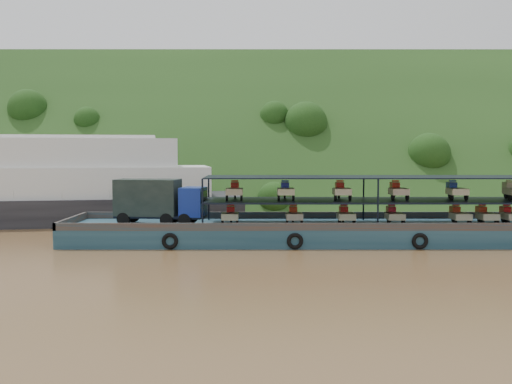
{
  "coord_description": "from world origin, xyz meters",
  "views": [
    {
      "loc": [
        -2.05,
        -40.24,
        6.22
      ],
      "look_at": [
        -2.0,
        3.0,
        3.2
      ],
      "focal_mm": 40.0,
      "sensor_mm": 36.0,
      "label": 1
    }
  ],
  "objects": [
    {
      "name": "hillside",
      "position": [
        0.0,
        36.0,
        0.0
      ],
      "size": [
        140.0,
        39.6,
        39.6
      ],
      "primitive_type": "cube",
      "rotation": [
        0.79,
        0.0,
        0.0
      ],
      "color": "#1B3613",
      "rests_on": "ground"
    },
    {
      "name": "passenger_ferry",
      "position": [
        -22.44,
        10.07,
        3.33
      ],
      "size": [
        39.04,
        15.62,
        7.69
      ],
      "rotation": [
        0.0,
        0.0,
        0.17
      ],
      "color": "black",
      "rests_on": "ground"
    },
    {
      "name": "cargo_barge",
      "position": [
        1.87,
        -0.64,
        1.09
      ],
      "size": [
        35.0,
        7.18,
        4.54
      ],
      "color": "#123241",
      "rests_on": "ground"
    },
    {
      "name": "ground",
      "position": [
        0.0,
        0.0,
        0.0
      ],
      "size": [
        160.0,
        160.0,
        0.0
      ],
      "primitive_type": "plane",
      "color": "brown",
      "rests_on": "ground"
    }
  ]
}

